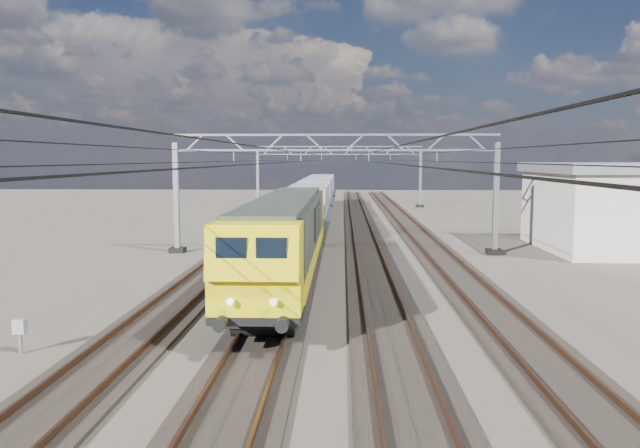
{
  "coord_description": "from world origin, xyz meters",
  "views": [
    {
      "loc": [
        0.48,
        -32.98,
        5.65
      ],
      "look_at": [
        -0.65,
        -2.04,
        2.4
      ],
      "focal_mm": 35.0,
      "sensor_mm": 36.0,
      "label": 1
    }
  ],
  "objects_px": {
    "trackside_cabinet": "(20,328)",
    "hopper_wagon_lead": "(308,206)",
    "hopper_wagon_third": "(322,188)",
    "catenary_gantry_mid": "(335,188)",
    "hopper_wagon_mid": "(316,195)",
    "catenary_gantry_far": "(339,174)",
    "locomotive": "(286,235)"
  },
  "relations": [
    {
      "from": "locomotive",
      "to": "hopper_wagon_lead",
      "type": "height_order",
      "value": "locomotive"
    },
    {
      "from": "hopper_wagon_third",
      "to": "trackside_cabinet",
      "type": "height_order",
      "value": "hopper_wagon_third"
    },
    {
      "from": "hopper_wagon_lead",
      "to": "trackside_cabinet",
      "type": "relative_size",
      "value": 12.58
    },
    {
      "from": "hopper_wagon_lead",
      "to": "hopper_wagon_mid",
      "type": "distance_m",
      "value": 14.2
    },
    {
      "from": "catenary_gantry_mid",
      "to": "trackside_cabinet",
      "type": "bearing_deg",
      "value": -114.28
    },
    {
      "from": "catenary_gantry_mid",
      "to": "hopper_wagon_mid",
      "type": "bearing_deg",
      "value": 95.25
    },
    {
      "from": "trackside_cabinet",
      "to": "hopper_wagon_lead",
      "type": "bearing_deg",
      "value": 73.94
    },
    {
      "from": "catenary_gantry_mid",
      "to": "hopper_wagon_mid",
      "type": "xyz_separation_m",
      "value": [
        -2.0,
        21.77,
        -1.67
      ]
    },
    {
      "from": "hopper_wagon_mid",
      "to": "trackside_cabinet",
      "type": "xyz_separation_m",
      "value": [
        -6.87,
        -41.44,
        -1.46
      ]
    },
    {
      "from": "hopper_wagon_lead",
      "to": "hopper_wagon_mid",
      "type": "xyz_separation_m",
      "value": [
        0.0,
        14.2,
        0.0
      ]
    },
    {
      "from": "hopper_wagon_third",
      "to": "catenary_gantry_mid",
      "type": "bearing_deg",
      "value": -86.82
    },
    {
      "from": "catenary_gantry_far",
      "to": "hopper_wagon_third",
      "type": "relative_size",
      "value": 1.53
    },
    {
      "from": "locomotive",
      "to": "hopper_wagon_mid",
      "type": "relative_size",
      "value": 1.62
    },
    {
      "from": "hopper_wagon_mid",
      "to": "trackside_cabinet",
      "type": "relative_size",
      "value": 12.58
    },
    {
      "from": "hopper_wagon_third",
      "to": "trackside_cabinet",
      "type": "relative_size",
      "value": 12.58
    },
    {
      "from": "hopper_wagon_mid",
      "to": "locomotive",
      "type": "bearing_deg",
      "value": -90.0
    },
    {
      "from": "hopper_wagon_lead",
      "to": "hopper_wagon_mid",
      "type": "bearing_deg",
      "value": 90.0
    },
    {
      "from": "hopper_wagon_mid",
      "to": "hopper_wagon_third",
      "type": "bearing_deg",
      "value": 90.0
    },
    {
      "from": "catenary_gantry_far",
      "to": "hopper_wagon_lead",
      "type": "distance_m",
      "value": 28.55
    },
    {
      "from": "catenary_gantry_mid",
      "to": "trackside_cabinet",
      "type": "xyz_separation_m",
      "value": [
        -8.87,
        -19.67,
        -3.13
      ]
    },
    {
      "from": "catenary_gantry_mid",
      "to": "catenary_gantry_far",
      "type": "relative_size",
      "value": 1.0
    },
    {
      "from": "catenary_gantry_far",
      "to": "trackside_cabinet",
      "type": "xyz_separation_m",
      "value": [
        -8.87,
        -55.67,
        -3.13
      ]
    },
    {
      "from": "locomotive",
      "to": "hopper_wagon_lead",
      "type": "bearing_deg",
      "value": 90.0
    },
    {
      "from": "catenary_gantry_far",
      "to": "hopper_wagon_lead",
      "type": "height_order",
      "value": "catenary_gantry_far"
    },
    {
      "from": "catenary_gantry_far",
      "to": "hopper_wagon_third",
      "type": "xyz_separation_m",
      "value": [
        -2.0,
        -0.03,
        -1.67
      ]
    },
    {
      "from": "locomotive",
      "to": "trackside_cabinet",
      "type": "relative_size",
      "value": 20.42
    },
    {
      "from": "catenary_gantry_mid",
      "to": "locomotive",
      "type": "distance_m",
      "value": 10.44
    },
    {
      "from": "locomotive",
      "to": "hopper_wagon_mid",
      "type": "distance_m",
      "value": 31.9
    },
    {
      "from": "catenary_gantry_mid",
      "to": "hopper_wagon_lead",
      "type": "height_order",
      "value": "catenary_gantry_mid"
    },
    {
      "from": "trackside_cabinet",
      "to": "locomotive",
      "type": "bearing_deg",
      "value": 52.33
    },
    {
      "from": "hopper_wagon_lead",
      "to": "trackside_cabinet",
      "type": "xyz_separation_m",
      "value": [
        -6.87,
        -27.24,
        -1.46
      ]
    },
    {
      "from": "catenary_gantry_far",
      "to": "hopper_wagon_mid",
      "type": "bearing_deg",
      "value": -98.0
    }
  ]
}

